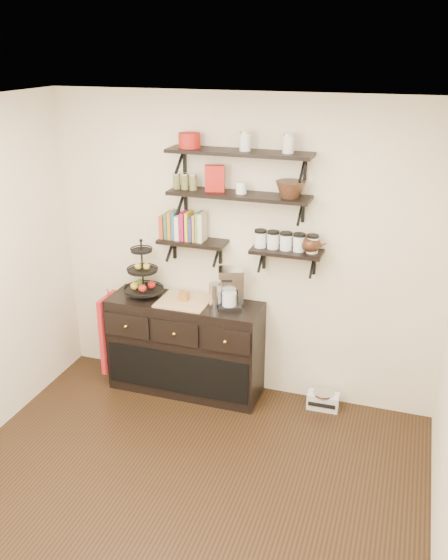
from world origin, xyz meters
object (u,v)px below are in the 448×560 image
at_px(fruit_stand, 143,278).
at_px(radio, 323,400).
at_px(sideboard, 186,346).
at_px(coffee_maker, 231,289).

relative_size(fruit_stand, radio, 1.87).
distance_m(fruit_stand, radio, 1.95).
height_order(sideboard, radio, sideboard).
xyz_separation_m(sideboard, coffee_maker, (0.43, 0.02, 0.62)).
xyz_separation_m(sideboard, fruit_stand, (-0.40, 0.00, 0.63)).
height_order(sideboard, fruit_stand, fruit_stand).
bearing_deg(sideboard, fruit_stand, 179.44).
xyz_separation_m(fruit_stand, coffee_maker, (0.82, 0.02, -0.01)).
distance_m(fruit_stand, coffee_maker, 0.82).
distance_m(sideboard, fruit_stand, 0.74).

